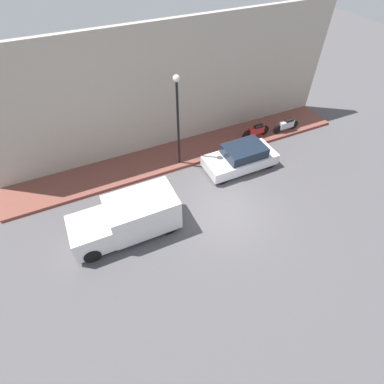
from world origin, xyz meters
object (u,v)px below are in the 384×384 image
at_px(scooter_silver, 286,125).
at_px(delivery_van, 127,218).
at_px(motorcycle_red, 256,131).
at_px(streetlamp, 178,111).
at_px(parked_car, 241,157).

bearing_deg(scooter_silver, delivery_van, 106.95).
height_order(motorcycle_red, scooter_silver, motorcycle_red).
bearing_deg(scooter_silver, motorcycle_red, 83.97).
distance_m(delivery_van, streetlamp, 5.68).
distance_m(delivery_van, motorcycle_red, 9.77).
relative_size(parked_car, motorcycle_red, 2.13).
height_order(parked_car, motorcycle_red, parked_car).
xyz_separation_m(delivery_van, motorcycle_red, (3.62, -9.07, -0.32)).
height_order(scooter_silver, streetlamp, streetlamp).
bearing_deg(scooter_silver, streetlamp, 90.44).
relative_size(parked_car, delivery_van, 0.86).
height_order(delivery_van, streetlamp, streetlamp).
bearing_deg(motorcycle_red, parked_car, 130.02).
xyz_separation_m(parked_car, scooter_silver, (1.64, -4.30, -0.07)).
height_order(parked_car, scooter_silver, parked_car).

